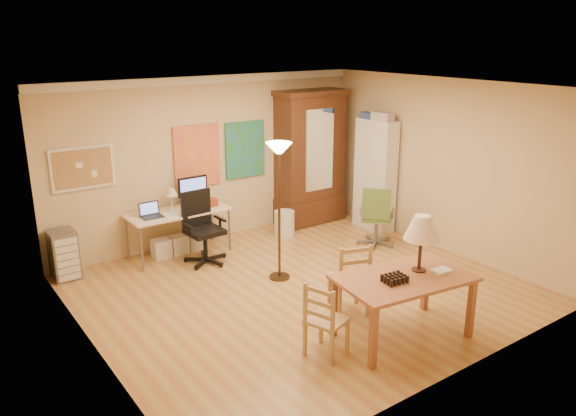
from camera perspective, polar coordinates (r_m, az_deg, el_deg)
floor at (r=7.72m, az=1.36°, el=-8.23°), size 5.50×5.50×0.00m
crown_molding at (r=9.08m, az=-8.11°, el=12.80°), size 5.50×0.08×0.12m
corkboard at (r=8.51m, az=-20.13°, el=3.84°), size 0.90×0.04×0.62m
art_panel_left at (r=9.14m, az=-9.22°, el=5.24°), size 0.80×0.04×1.00m
art_panel_right at (r=9.57m, az=-4.37°, el=5.95°), size 0.75×0.04×0.95m
dining_table at (r=6.43m, az=12.35°, el=-5.43°), size 1.60×1.09×1.41m
ladder_chair_back at (r=6.98m, az=6.31°, el=-7.30°), size 0.54×0.53×0.93m
ladder_chair_left at (r=6.11m, az=3.80°, el=-11.44°), size 0.48×0.49×0.85m
torchiere_lamp at (r=7.55m, az=-0.92°, el=3.78°), size 0.35×0.35×1.95m
computer_desk at (r=8.93m, az=-10.95°, el=-1.94°), size 1.56×0.68×1.18m
office_chair_black at (r=8.58m, az=-8.53°, el=-3.62°), size 0.67×0.67×1.09m
office_chair_green at (r=9.27m, az=8.93°, el=-2.18°), size 0.65×0.64×1.01m
drawer_cart at (r=8.53m, az=-21.81°, el=-4.43°), size 0.35×0.42×0.70m
armoire at (r=10.13m, az=2.21°, el=4.27°), size 1.30×0.62×2.39m
bookshelf at (r=9.89m, az=8.84°, el=3.27°), size 0.29×0.77×1.94m
wastebin at (r=9.60m, az=-0.37°, el=-1.57°), size 0.35×0.35×0.44m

